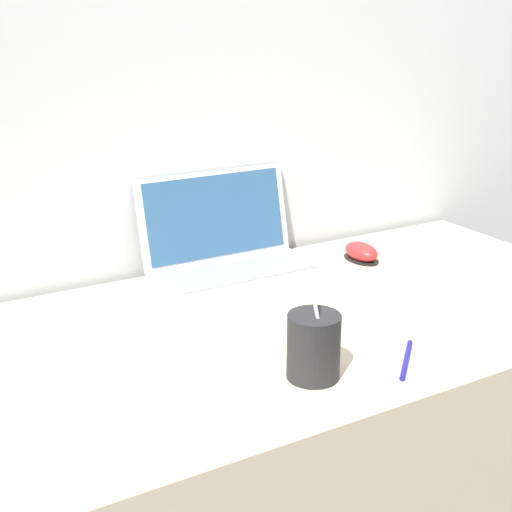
{
  "coord_description": "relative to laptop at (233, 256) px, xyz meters",
  "views": [
    {
      "loc": [
        -0.71,
        -0.69,
        1.32
      ],
      "look_at": [
        -0.03,
        0.5,
        0.84
      ],
      "focal_mm": 50.0,
      "sensor_mm": 36.0,
      "label": 1
    }
  ],
  "objects": [
    {
      "name": "drink_cup",
      "position": [
        -0.1,
        -0.46,
        0.01
      ],
      "size": [
        0.08,
        0.08,
        0.21
      ],
      "color": "#232326",
      "rests_on": "desk"
    },
    {
      "name": "desk",
      "position": [
        0.03,
        -0.25,
        -0.43
      ],
      "size": [
        1.35,
        0.69,
        0.77
      ],
      "color": "beige",
      "rests_on": "ground_plane"
    },
    {
      "name": "wall_back",
      "position": [
        0.03,
        0.14,
        0.44
      ],
      "size": [
        7.0,
        0.04,
        2.5
      ],
      "color": "silver",
      "rests_on": "ground_plane"
    },
    {
      "name": "laptop",
      "position": [
        0.0,
        0.0,
        0.0
      ],
      "size": [
        0.36,
        0.27,
        0.22
      ],
      "color": "silver",
      "rests_on": "desk"
    },
    {
      "name": "computer_mouse",
      "position": [
        0.31,
        -0.05,
        -0.03
      ],
      "size": [
        0.06,
        0.1,
        0.04
      ],
      "color": "black",
      "rests_on": "desk"
    },
    {
      "name": "pen",
      "position": [
        0.06,
        -0.49,
        -0.04
      ],
      "size": [
        0.1,
        0.1,
        0.01
      ],
      "color": "#191999",
      "rests_on": "desk"
    }
  ]
}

